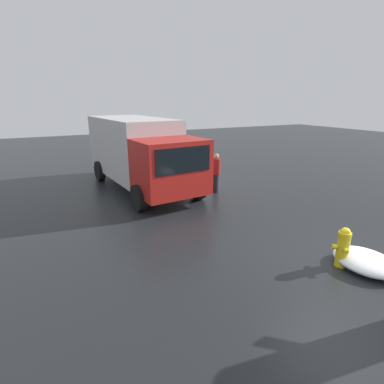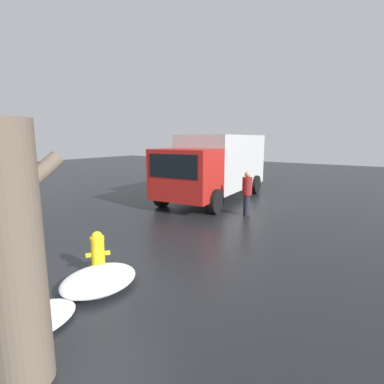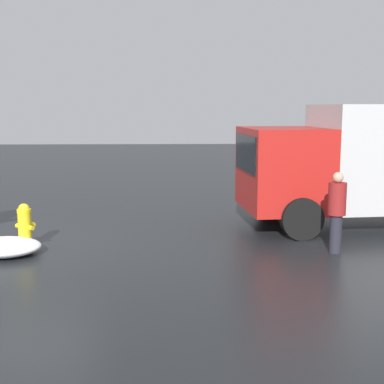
{
  "view_description": "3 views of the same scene",
  "coord_description": "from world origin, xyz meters",
  "px_view_note": "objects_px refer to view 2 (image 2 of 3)",
  "views": [
    {
      "loc": [
        -3.75,
        5.66,
        3.56
      ],
      "look_at": [
        3.95,
        1.7,
        0.88
      ],
      "focal_mm": 28.0,
      "sensor_mm": 36.0,
      "label": 1
    },
    {
      "loc": [
        -3.53,
        -4.68,
        2.71
      ],
      "look_at": [
        3.94,
        0.47,
        1.06
      ],
      "focal_mm": 28.0,
      "sensor_mm": 36.0,
      "label": 2
    },
    {
      "loc": [
        2.93,
        -10.32,
        2.78
      ],
      "look_at": [
        3.31,
        0.83,
        1.0
      ],
      "focal_mm": 50.0,
      "sensor_mm": 36.0,
      "label": 3
    }
  ],
  "objects_px": {
    "fire_hydrant": "(98,253)",
    "delivery_truck": "(217,164)",
    "pedestrian": "(247,192)",
    "tree_trunk": "(13,257)"
  },
  "relations": [
    {
      "from": "fire_hydrant",
      "to": "delivery_truck",
      "type": "bearing_deg",
      "value": -42.49
    },
    {
      "from": "delivery_truck",
      "to": "fire_hydrant",
      "type": "bearing_deg",
      "value": 98.9
    },
    {
      "from": "pedestrian",
      "to": "fire_hydrant",
      "type": "bearing_deg",
      "value": 73.42
    },
    {
      "from": "tree_trunk",
      "to": "pedestrian",
      "type": "xyz_separation_m",
      "value": [
        8.18,
        1.0,
        -0.61
      ]
    },
    {
      "from": "fire_hydrant",
      "to": "pedestrian",
      "type": "height_order",
      "value": "pedestrian"
    },
    {
      "from": "delivery_truck",
      "to": "pedestrian",
      "type": "bearing_deg",
      "value": 134.5
    },
    {
      "from": "fire_hydrant",
      "to": "tree_trunk",
      "type": "height_order",
      "value": "tree_trunk"
    },
    {
      "from": "fire_hydrant",
      "to": "delivery_truck",
      "type": "distance_m",
      "value": 8.41
    },
    {
      "from": "tree_trunk",
      "to": "delivery_truck",
      "type": "height_order",
      "value": "tree_trunk"
    },
    {
      "from": "tree_trunk",
      "to": "delivery_truck",
      "type": "bearing_deg",
      "value": 18.46
    }
  ]
}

